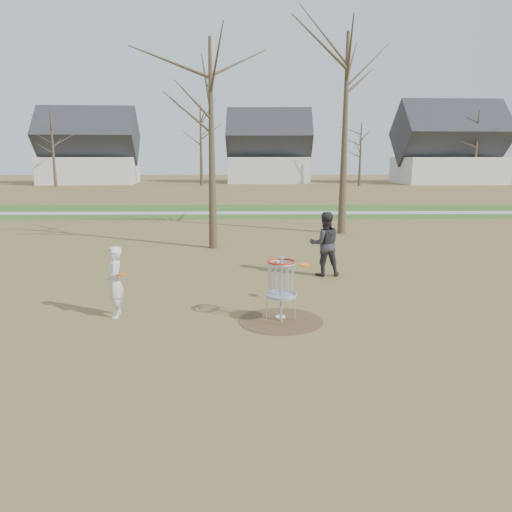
{
  "coord_description": "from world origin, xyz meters",
  "views": [
    {
      "loc": [
        -0.69,
        -10.05,
        3.44
      ],
      "look_at": [
        -0.5,
        1.5,
        1.1
      ],
      "focal_mm": 35.0,
      "sensor_mm": 36.0,
      "label": 1
    }
  ],
  "objects": [
    {
      "name": "footpath",
      "position": [
        0.0,
        20.0,
        0.01
      ],
      "size": [
        160.0,
        1.5,
        0.01
      ],
      "primitive_type": "cube",
      "color": "#9E9E99",
      "rests_on": "green_band"
    },
    {
      "name": "green_band",
      "position": [
        0.0,
        21.0,
        0.01
      ],
      "size": [
        160.0,
        8.0,
        0.01
      ],
      "primitive_type": "cube",
      "color": "#2D5119",
      "rests_on": "ground"
    },
    {
      "name": "bare_trees",
      "position": [
        1.78,
        35.79,
        5.35
      ],
      "size": [
        52.62,
        44.98,
        9.0
      ],
      "color": "#382B1E",
      "rests_on": "ground"
    },
    {
      "name": "player_throwing",
      "position": [
        1.53,
        4.06,
        0.93
      ],
      "size": [
        0.95,
        0.76,
        1.86
      ],
      "primitive_type": "imported",
      "rotation": [
        0.0,
        0.0,
        3.2
      ],
      "color": "#2D2C30",
      "rests_on": "ground"
    },
    {
      "name": "disc_golf_basket",
      "position": [
        0.0,
        0.0,
        0.91
      ],
      "size": [
        0.64,
        0.64,
        1.35
      ],
      "color": "#9EA3AD",
      "rests_on": "ground"
    },
    {
      "name": "discs_in_play",
      "position": [
        -1.25,
        0.79,
        0.95
      ],
      "size": [
        4.2,
        1.33,
        0.11
      ],
      "color": "orange",
      "rests_on": "ground"
    },
    {
      "name": "disc_grounded",
      "position": [
        0.0,
        0.22,
        0.02
      ],
      "size": [
        0.22,
        0.22,
        0.02
      ],
      "primitive_type": "cylinder",
      "color": "white",
      "rests_on": "dirt_circle"
    },
    {
      "name": "houses_row",
      "position": [
        4.32,
        52.56,
        3.52
      ],
      "size": [
        56.51,
        10.01,
        7.26
      ],
      "color": "silver",
      "rests_on": "ground"
    },
    {
      "name": "ground",
      "position": [
        0.0,
        0.0,
        0.0
      ],
      "size": [
        160.0,
        160.0,
        0.0
      ],
      "primitive_type": "plane",
      "color": "brown",
      "rests_on": "ground"
    },
    {
      "name": "player_standing",
      "position": [
        -3.55,
        0.34,
        0.78
      ],
      "size": [
        0.47,
        0.63,
        1.55
      ],
      "primitive_type": "imported",
      "rotation": [
        0.0,
        0.0,
        -1.38
      ],
      "color": "silver",
      "rests_on": "ground"
    },
    {
      "name": "dirt_circle",
      "position": [
        0.0,
        0.0,
        0.01
      ],
      "size": [
        1.8,
        1.8,
        0.01
      ],
      "primitive_type": "cylinder",
      "color": "#47331E",
      "rests_on": "ground"
    }
  ]
}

